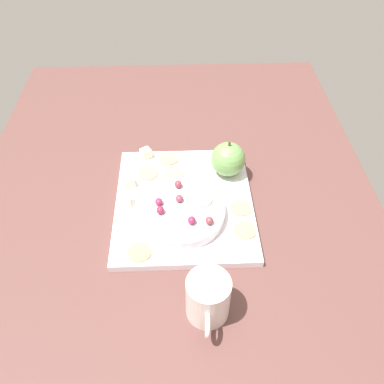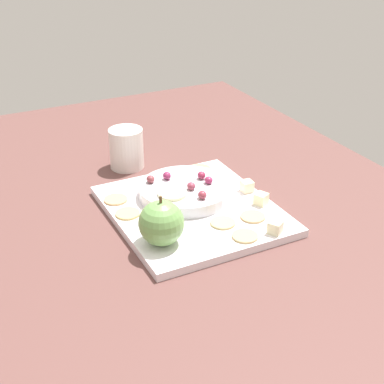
% 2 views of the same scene
% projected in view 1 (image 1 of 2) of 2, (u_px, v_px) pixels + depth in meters
% --- Properties ---
extents(table, '(1.34, 0.91, 0.03)m').
position_uv_depth(table, '(175.00, 226.00, 0.85)').
color(table, brown).
rests_on(table, ground).
extents(platter, '(0.33, 0.29, 0.02)m').
position_uv_depth(platter, '(184.00, 203.00, 0.87)').
color(platter, white).
rests_on(platter, table).
extents(serving_dish, '(0.18, 0.18, 0.02)m').
position_uv_depth(serving_dish, '(181.00, 212.00, 0.82)').
color(serving_dish, silver).
rests_on(serving_dish, platter).
extents(apple_whole, '(0.08, 0.08, 0.08)m').
position_uv_depth(apple_whole, '(228.00, 159.00, 0.90)').
color(apple_whole, '#6CA153').
rests_on(apple_whole, platter).
extents(apple_stem, '(0.01, 0.00, 0.01)m').
position_uv_depth(apple_stem, '(229.00, 143.00, 0.87)').
color(apple_stem, brown).
rests_on(apple_stem, apple_whole).
extents(cheese_cube_0, '(0.02, 0.02, 0.02)m').
position_uv_depth(cheese_cube_0, '(125.00, 201.00, 0.85)').
color(cheese_cube_0, '#F9E9BF').
rests_on(cheese_cube_0, platter).
extents(cheese_cube_1, '(0.03, 0.03, 0.02)m').
position_uv_depth(cheese_cube_1, '(129.00, 182.00, 0.89)').
color(cheese_cube_1, '#F9F3BC').
rests_on(cheese_cube_1, platter).
extents(cheese_cube_2, '(0.03, 0.03, 0.02)m').
position_uv_depth(cheese_cube_2, '(146.00, 153.00, 0.96)').
color(cheese_cube_2, '#F1EDC0').
rests_on(cheese_cube_2, platter).
extents(cracker_0, '(0.05, 0.05, 0.00)m').
position_uv_depth(cracker_0, '(148.00, 174.00, 0.92)').
color(cracker_0, tan).
rests_on(cracker_0, platter).
extents(cracker_1, '(0.05, 0.05, 0.00)m').
position_uv_depth(cracker_1, '(241.00, 208.00, 0.85)').
color(cracker_1, tan).
rests_on(cracker_1, platter).
extents(cracker_2, '(0.05, 0.05, 0.00)m').
position_uv_depth(cracker_2, '(169.00, 159.00, 0.96)').
color(cracker_2, tan).
rests_on(cracker_2, platter).
extents(cracker_3, '(0.05, 0.05, 0.00)m').
position_uv_depth(cracker_3, '(245.00, 230.00, 0.80)').
color(cracker_3, tan).
rests_on(cracker_3, platter).
extents(cracker_4, '(0.05, 0.05, 0.00)m').
position_uv_depth(cracker_4, '(172.00, 175.00, 0.92)').
color(cracker_4, tan).
rests_on(cracker_4, platter).
extents(cracker_5, '(0.05, 0.05, 0.00)m').
position_uv_depth(cracker_5, '(140.00, 252.00, 0.76)').
color(cracker_5, tan).
rests_on(cracker_5, platter).
extents(grape_0, '(0.02, 0.02, 0.02)m').
position_uv_depth(grape_0, '(192.00, 220.00, 0.78)').
color(grape_0, '#86264E').
rests_on(grape_0, serving_dish).
extents(grape_1, '(0.02, 0.02, 0.02)m').
position_uv_depth(grape_1, '(160.00, 210.00, 0.80)').
color(grape_1, '#912643').
rests_on(grape_1, serving_dish).
extents(grape_2, '(0.02, 0.02, 0.02)m').
position_uv_depth(grape_2, '(178.00, 184.00, 0.85)').
color(grape_2, '#8D3443').
rests_on(grape_2, serving_dish).
extents(grape_3, '(0.02, 0.02, 0.01)m').
position_uv_depth(grape_3, '(159.00, 202.00, 0.82)').
color(grape_3, '#94294E').
rests_on(grape_3, serving_dish).
extents(grape_4, '(0.02, 0.02, 0.02)m').
position_uv_depth(grape_4, '(209.00, 221.00, 0.78)').
color(grape_4, brown).
rests_on(grape_4, serving_dish).
extents(grape_5, '(0.02, 0.02, 0.01)m').
position_uv_depth(grape_5, '(179.00, 198.00, 0.82)').
color(grape_5, '#8E384C').
rests_on(grape_5, serving_dish).
extents(apple_slice_0, '(0.05, 0.05, 0.01)m').
position_uv_depth(apple_slice_0, '(199.00, 198.00, 0.83)').
color(apple_slice_0, beige).
rests_on(apple_slice_0, serving_dish).
extents(cup, '(0.11, 0.07, 0.09)m').
position_uv_depth(cup, '(208.00, 298.00, 0.67)').
color(cup, silver).
rests_on(cup, table).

